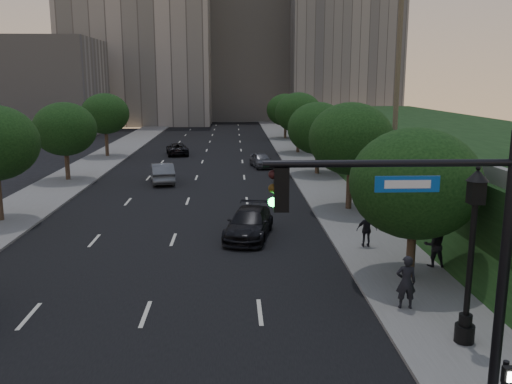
{
  "coord_description": "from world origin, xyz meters",
  "views": [
    {
      "loc": [
        3.12,
        -12.77,
        8.03
      ],
      "look_at": [
        4.01,
        8.6,
        3.6
      ],
      "focal_mm": 38.0,
      "sensor_mm": 36.0,
      "label": 1
    }
  ],
  "objects_px": {
    "traffic_signal_mast": "(455,280)",
    "street_lamp": "(470,265)",
    "sedan_mid_left": "(162,173)",
    "pedestrian_a": "(406,282)",
    "pedestrian_b": "(435,245)",
    "sedan_near_right": "(249,223)",
    "sedan_far_right": "(261,160)",
    "pedestrian_c": "(367,230)",
    "sedan_far_left": "(177,149)"
  },
  "relations": [
    {
      "from": "traffic_signal_mast",
      "to": "street_lamp",
      "type": "bearing_deg",
      "value": 61.33
    },
    {
      "from": "sedan_mid_left",
      "to": "pedestrian_a",
      "type": "bearing_deg",
      "value": 104.05
    },
    {
      "from": "pedestrian_a",
      "to": "pedestrian_b",
      "type": "xyz_separation_m",
      "value": [
        2.6,
        4.28,
        -0.02
      ]
    },
    {
      "from": "sedan_near_right",
      "to": "sedan_far_right",
      "type": "bearing_deg",
      "value": 96.83
    },
    {
      "from": "pedestrian_b",
      "to": "pedestrian_c",
      "type": "height_order",
      "value": "pedestrian_b"
    },
    {
      "from": "street_lamp",
      "to": "sedan_far_right",
      "type": "height_order",
      "value": "street_lamp"
    },
    {
      "from": "sedan_near_right",
      "to": "pedestrian_c",
      "type": "distance_m",
      "value": 6.05
    },
    {
      "from": "sedan_mid_left",
      "to": "sedan_far_right",
      "type": "distance_m",
      "value": 11.08
    },
    {
      "from": "traffic_signal_mast",
      "to": "sedan_far_left",
      "type": "distance_m",
      "value": 49.25
    },
    {
      "from": "traffic_signal_mast",
      "to": "sedan_mid_left",
      "type": "distance_m",
      "value": 33.38
    },
    {
      "from": "sedan_far_right",
      "to": "pedestrian_c",
      "type": "xyz_separation_m",
      "value": [
        3.8,
        -25.28,
        0.29
      ]
    },
    {
      "from": "sedan_near_right",
      "to": "sedan_far_right",
      "type": "height_order",
      "value": "sedan_near_right"
    },
    {
      "from": "pedestrian_a",
      "to": "traffic_signal_mast",
      "type": "bearing_deg",
      "value": 85.33
    },
    {
      "from": "sedan_far_right",
      "to": "pedestrian_a",
      "type": "bearing_deg",
      "value": -94.45
    },
    {
      "from": "pedestrian_b",
      "to": "pedestrian_c",
      "type": "relative_size",
      "value": 1.14
    },
    {
      "from": "pedestrian_a",
      "to": "pedestrian_b",
      "type": "distance_m",
      "value": 5.0
    },
    {
      "from": "traffic_signal_mast",
      "to": "street_lamp",
      "type": "distance_m",
      "value": 4.52
    },
    {
      "from": "sedan_far_left",
      "to": "pedestrian_c",
      "type": "height_order",
      "value": "pedestrian_c"
    },
    {
      "from": "sedan_far_left",
      "to": "pedestrian_a",
      "type": "relative_size",
      "value": 2.47
    },
    {
      "from": "sedan_far_right",
      "to": "street_lamp",
      "type": "bearing_deg",
      "value": -93.22
    },
    {
      "from": "street_lamp",
      "to": "sedan_near_right",
      "type": "relative_size",
      "value": 1.1
    },
    {
      "from": "pedestrian_b",
      "to": "traffic_signal_mast",
      "type": "bearing_deg",
      "value": 75.31
    },
    {
      "from": "street_lamp",
      "to": "sedan_far_left",
      "type": "distance_m",
      "value": 46.01
    },
    {
      "from": "traffic_signal_mast",
      "to": "pedestrian_a",
      "type": "xyz_separation_m",
      "value": [
        1.07,
        6.43,
        -2.56
      ]
    },
    {
      "from": "sedan_near_right",
      "to": "pedestrian_b",
      "type": "distance_m",
      "value": 9.4
    },
    {
      "from": "street_lamp",
      "to": "sedan_near_right",
      "type": "bearing_deg",
      "value": 117.39
    },
    {
      "from": "sedan_near_right",
      "to": "pedestrian_b",
      "type": "bearing_deg",
      "value": -22.38
    },
    {
      "from": "traffic_signal_mast",
      "to": "sedan_mid_left",
      "type": "height_order",
      "value": "traffic_signal_mast"
    },
    {
      "from": "street_lamp",
      "to": "traffic_signal_mast",
      "type": "bearing_deg",
      "value": -118.67
    },
    {
      "from": "sedan_far_left",
      "to": "sedan_near_right",
      "type": "xyz_separation_m",
      "value": [
        6.92,
        -31.98,
        0.08
      ]
    },
    {
      "from": "sedan_far_left",
      "to": "pedestrian_b",
      "type": "xyz_separation_m",
      "value": [
        14.73,
        -37.19,
        0.43
      ]
    },
    {
      "from": "traffic_signal_mast",
      "to": "pedestrian_b",
      "type": "bearing_deg",
      "value": 71.05
    },
    {
      "from": "sedan_mid_left",
      "to": "sedan_far_right",
      "type": "bearing_deg",
      "value": -149.07
    },
    {
      "from": "sedan_mid_left",
      "to": "sedan_near_right",
      "type": "xyz_separation_m",
      "value": [
        6.46,
        -15.61,
        -0.05
      ]
    },
    {
      "from": "sedan_mid_left",
      "to": "pedestrian_b",
      "type": "bearing_deg",
      "value": 113.54
    },
    {
      "from": "traffic_signal_mast",
      "to": "sedan_near_right",
      "type": "relative_size",
      "value": 1.37
    },
    {
      "from": "sedan_far_left",
      "to": "pedestrian_b",
      "type": "distance_m",
      "value": 40.01
    },
    {
      "from": "sedan_mid_left",
      "to": "pedestrian_c",
      "type": "distance_m",
      "value": 21.57
    },
    {
      "from": "sedan_far_left",
      "to": "pedestrian_c",
      "type": "distance_m",
      "value": 36.48
    },
    {
      "from": "pedestrian_b",
      "to": "sedan_far_right",
      "type": "bearing_deg",
      "value": -73.71
    },
    {
      "from": "sedan_far_left",
      "to": "street_lamp",
      "type": "bearing_deg",
      "value": 96.96
    },
    {
      "from": "sedan_mid_left",
      "to": "street_lamp",
      "type": "bearing_deg",
      "value": 103.77
    },
    {
      "from": "pedestrian_c",
      "to": "sedan_far_left",
      "type": "bearing_deg",
      "value": -65.62
    },
    {
      "from": "traffic_signal_mast",
      "to": "pedestrian_c",
      "type": "height_order",
      "value": "traffic_signal_mast"
    },
    {
      "from": "sedan_near_right",
      "to": "pedestrian_a",
      "type": "bearing_deg",
      "value": -49.89
    },
    {
      "from": "street_lamp",
      "to": "sedan_far_left",
      "type": "height_order",
      "value": "street_lamp"
    },
    {
      "from": "pedestrian_b",
      "to": "sedan_near_right",
      "type": "bearing_deg",
      "value": -29.44
    },
    {
      "from": "street_lamp",
      "to": "sedan_far_right",
      "type": "distance_m",
      "value": 35.39
    },
    {
      "from": "street_lamp",
      "to": "sedan_near_right",
      "type": "distance_m",
      "value": 13.71
    },
    {
      "from": "pedestrian_a",
      "to": "pedestrian_c",
      "type": "bearing_deg",
      "value": -88.24
    }
  ]
}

